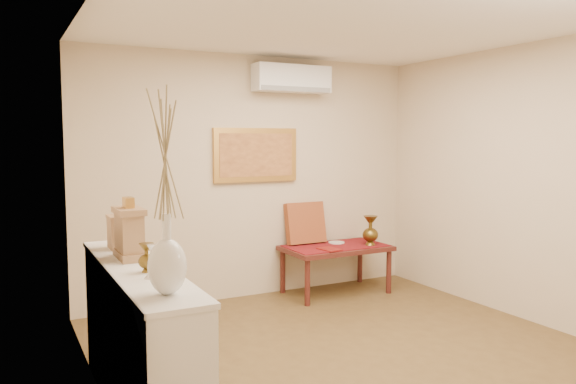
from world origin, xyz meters
TOP-DOWN VIEW (x-y plane):
  - floor at (0.00, 0.00)m, footprint 4.50×4.50m
  - ceiling at (0.00, 0.00)m, footprint 4.50×4.50m
  - wall_back at (0.00, 2.25)m, footprint 4.00×0.02m
  - wall_left at (-2.00, 0.00)m, footprint 0.02×4.50m
  - wall_right at (2.00, 0.00)m, footprint 0.02×4.50m
  - white_vase at (-1.82, -0.73)m, footprint 0.20×0.20m
  - candlestick at (-1.81, -0.36)m, footprint 0.09×0.09m
  - brass_urn_small at (-1.80, -0.19)m, footprint 0.10×0.10m
  - table_cloth at (0.85, 1.88)m, footprint 1.14×0.59m
  - brass_urn_tall at (1.22, 1.73)m, footprint 0.18×0.18m
  - plate at (0.94, 2.00)m, footprint 0.19×0.19m
  - menu at (0.65, 1.70)m, footprint 0.22×0.28m
  - cushion at (0.60, 2.16)m, footprint 0.48×0.20m
  - display_ledge at (-1.82, 0.00)m, footprint 0.37×2.02m
  - mantel_clock at (-1.81, 0.25)m, footprint 0.17×0.36m
  - wooden_chest at (-1.80, 0.63)m, footprint 0.16×0.21m
  - low_table at (0.85, 1.88)m, footprint 1.20×0.70m
  - painting at (0.00, 2.22)m, footprint 1.00×0.06m
  - ac_unit at (0.40, 2.12)m, footprint 0.90×0.25m

SIDE VIEW (x-z plane):
  - floor at x=0.00m, z-range 0.00..0.00m
  - low_table at x=0.85m, z-range 0.21..0.76m
  - display_ledge at x=-1.82m, z-range 0.00..0.98m
  - table_cloth at x=0.85m, z-range 0.55..0.56m
  - plate at x=0.94m, z-range 0.56..0.57m
  - menu at x=0.65m, z-range 0.56..0.57m
  - brass_urn_tall at x=1.22m, z-range 0.56..0.97m
  - cushion at x=0.60m, z-range 0.55..1.04m
  - candlestick at x=-1.81m, z-range 0.98..1.18m
  - brass_urn_small at x=-1.80m, z-range 0.98..1.20m
  - wooden_chest at x=-1.80m, z-range 0.98..1.22m
  - mantel_clock at x=-1.81m, z-range 0.95..1.36m
  - wall_back at x=0.00m, z-range 0.00..2.70m
  - wall_left at x=-2.00m, z-range 0.00..2.70m
  - wall_right at x=2.00m, z-range 0.00..2.70m
  - white_vase at x=-1.82m, z-range 0.98..2.03m
  - painting at x=0.00m, z-range 1.30..1.90m
  - ac_unit at x=0.40m, z-range 2.30..2.60m
  - ceiling at x=0.00m, z-range 2.70..2.70m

